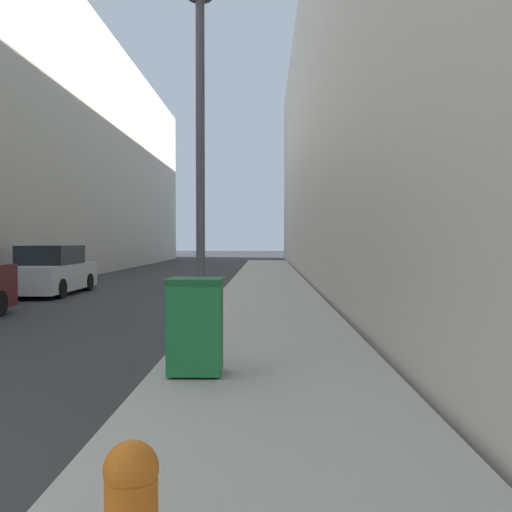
# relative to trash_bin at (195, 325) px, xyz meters

# --- Properties ---
(sidewalk_right) EXTENTS (3.27, 60.00, 0.13)m
(sidewalk_right) POSITION_rel_trash_bin_xyz_m (1.01, 12.67, -0.71)
(sidewalk_right) COLOR #B7B2A8
(sidewalk_right) RESTS_ON ground
(building_right_stone) EXTENTS (12.00, 60.00, 15.70)m
(building_right_stone) POSITION_rel_trash_bin_xyz_m (8.75, 20.67, 7.08)
(building_right_stone) COLOR beige
(building_right_stone) RESTS_ON ground
(trash_bin) EXTENTS (0.70, 0.65, 1.26)m
(trash_bin) POSITION_rel_trash_bin_xyz_m (0.00, 0.00, 0.00)
(trash_bin) COLOR #1E7538
(trash_bin) RESTS_ON sidewalk_right
(lamppost) EXTENTS (0.44, 0.44, 6.64)m
(lamppost) POSITION_rel_trash_bin_xyz_m (-0.31, 3.27, 3.19)
(lamppost) COLOR #4C4C51
(lamppost) RESTS_ON sidewalk_right
(parked_sedan_near) EXTENTS (1.89, 4.76, 1.70)m
(parked_sedan_near) POSITION_rel_trash_bin_xyz_m (-6.54, 12.25, 0.01)
(parked_sedan_near) COLOR silver
(parked_sedan_near) RESTS_ON ground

